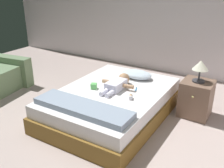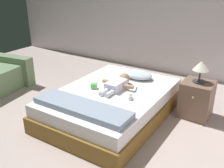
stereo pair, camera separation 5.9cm
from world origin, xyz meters
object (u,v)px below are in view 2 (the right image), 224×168
at_px(toothbrush, 136,89).
at_px(toy_block, 94,86).
at_px(pillow, 137,74).
at_px(baby_bottle, 130,97).
at_px(nightstand, 196,99).
at_px(bed, 112,103).
at_px(lamp, 201,67).
at_px(baby, 118,84).

xyz_separation_m(toothbrush, toy_block, (-0.53, -0.30, 0.03)).
distance_m(pillow, toothbrush, 0.45).
bearing_deg(pillow, toy_block, -115.39).
distance_m(pillow, toy_block, 0.78).
bearing_deg(baby_bottle, nightstand, 48.51).
height_order(bed, baby_bottle, baby_bottle).
height_order(bed, toy_block, toy_block).
bearing_deg(toothbrush, bed, -141.39).
relative_size(bed, nightstand, 3.82).
relative_size(pillow, lamp, 1.58).
xyz_separation_m(bed, toy_block, (-0.25, -0.08, 0.25)).
bearing_deg(toothbrush, nightstand, 30.46).
height_order(bed, pillow, pillow).
relative_size(baby, toy_block, 6.24).
bearing_deg(baby, baby_bottle, -34.73).
distance_m(nightstand, baby_bottle, 1.04).
height_order(toothbrush, lamp, lamp).
xyz_separation_m(pillow, lamp, (0.95, 0.04, 0.29)).
relative_size(toy_block, baby_bottle, 1.01).
distance_m(bed, toy_block, 0.36).
distance_m(baby, toothbrush, 0.27).
bearing_deg(toy_block, toothbrush, 29.47).
xyz_separation_m(bed, lamp, (1.03, 0.66, 0.55)).
height_order(toothbrush, toy_block, toy_block).
relative_size(pillow, baby, 0.76).
xyz_separation_m(bed, toothbrush, (0.27, 0.22, 0.22)).
distance_m(nightstand, lamp, 0.49).
xyz_separation_m(baby, toothbrush, (0.25, 0.09, -0.06)).
height_order(nightstand, baby_bottle, nightstand).
bearing_deg(lamp, pillow, -177.64).
relative_size(pillow, toy_block, 4.77).
height_order(baby, lamp, lamp).
bearing_deg(toothbrush, pillow, 115.50).
relative_size(nightstand, baby_bottle, 5.17).
height_order(pillow, lamp, lamp).
bearing_deg(baby, toothbrush, 20.26).
relative_size(pillow, nightstand, 0.93).
bearing_deg(baby, pillow, 83.45).
height_order(pillow, nightstand, same).
xyz_separation_m(bed, pillow, (0.08, 0.62, 0.27)).
distance_m(lamp, baby_bottle, 1.07).
height_order(nightstand, toy_block, nightstand).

